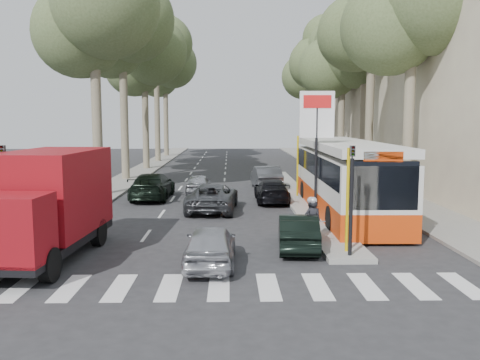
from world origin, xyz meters
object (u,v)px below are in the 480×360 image
object	(u,v)px
silver_hatchback	(210,245)
dark_hatchback	(298,231)
red_truck	(46,203)
motorcycle	(312,222)
city_bus	(343,175)

from	to	relation	value
silver_hatchback	dark_hatchback	bearing A→B (deg)	-144.97
silver_hatchback	red_truck	world-z (taller)	red_truck
red_truck	silver_hatchback	bearing A→B (deg)	-5.76
red_truck	motorcycle	world-z (taller)	red_truck
silver_hatchback	motorcycle	xyz separation A→B (m)	(3.49, 2.66, 0.14)
city_bus	motorcycle	size ratio (longest dim) A/B	6.46
dark_hatchback	red_truck	size ratio (longest dim) A/B	0.56
silver_hatchback	dark_hatchback	distance (m)	3.48
dark_hatchback	motorcycle	size ratio (longest dim) A/B	1.83
red_truck	city_bus	size ratio (longest dim) A/B	0.50
silver_hatchback	city_bus	bearing A→B (deg)	-123.12
silver_hatchback	city_bus	xyz separation A→B (m)	(5.90, 8.55, 1.16)
dark_hatchback	motorcycle	distance (m)	0.96
silver_hatchback	motorcycle	world-z (taller)	motorcycle
motorcycle	city_bus	bearing A→B (deg)	64.54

